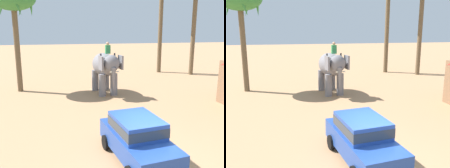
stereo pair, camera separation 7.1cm
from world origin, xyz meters
The scene contains 4 objects.
ground_plane centered at (0.00, 0.00, 0.00)m, with size 120.00×120.00×0.00m, color tan.
car_sedan_foreground centered at (-0.42, 0.23, 0.93)m, with size 2.35×4.31×1.70m.
elephant_with_mahout centered at (-0.03, 10.15, 1.99)m, with size 2.11×3.99×3.88m.
palm_tree_behind_elephant centered at (-6.41, 12.02, 6.71)m, with size 3.20×3.20×7.83m.
Camera 2 is at (-2.96, -8.51, 5.09)m, focal length 41.52 mm.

